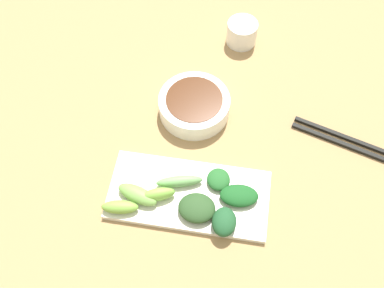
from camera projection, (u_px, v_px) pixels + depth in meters
The scene contains 13 objects.
tabletop at pixel (186, 159), 0.91m from camera, with size 2.10×2.10×0.02m, color #9F7C4F.
sauce_bowl at pixel (195, 105), 0.94m from camera, with size 0.15×0.15×0.04m.
serving_plate at pixel (189, 195), 0.85m from camera, with size 0.14×0.30×0.01m, color silver.
broccoli_stalk_0 at pixel (178, 181), 0.85m from camera, with size 0.02×0.09×0.02m, color #6BA45A.
broccoli_leafy_1 at pixel (197, 208), 0.82m from camera, with size 0.06×0.07×0.03m, color #294722.
broccoli_stalk_2 at pixel (158, 194), 0.83m from camera, with size 0.02×0.06×0.03m, color #78B541.
broccoli_leafy_3 at pixel (224, 222), 0.80m from camera, with size 0.06×0.04×0.03m, color #1E4C28.
broccoli_stalk_4 at pixel (137, 195), 0.83m from camera, with size 0.03×0.08×0.02m, color #70A349.
broccoli_leafy_5 at pixel (239, 196), 0.84m from camera, with size 0.05×0.07×0.02m, color #195220.
broccoli_stalk_6 at pixel (120, 207), 0.82m from camera, with size 0.03×0.07×0.02m, color #75A63E.
broccoli_leafy_7 at pixel (218, 179), 0.85m from camera, with size 0.05×0.04×0.02m, color #225C26.
chopsticks at pixel (347, 142), 0.92m from camera, with size 0.09×0.23×0.01m.
tea_cup at pixel (242, 33), 1.04m from camera, with size 0.07×0.07×0.06m, color white.
Camera 1 is at (0.43, 0.08, 0.81)m, focal length 42.19 mm.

